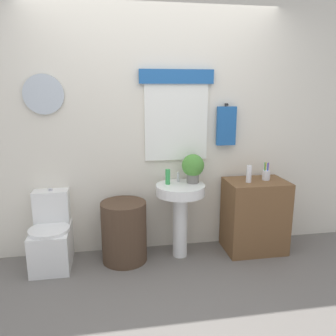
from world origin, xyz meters
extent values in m
plane|color=slate|center=(0.00, 0.00, 0.00)|extent=(8.00, 8.00, 0.00)
cube|color=silver|center=(0.00, 1.15, 1.30)|extent=(4.40, 0.10, 2.60)
cube|color=white|center=(0.21, 1.08, 1.37)|extent=(0.65, 0.03, 0.78)
cube|color=#235BA3|center=(0.21, 1.07, 1.82)|extent=(0.75, 0.04, 0.14)
cylinder|color=silver|center=(-1.06, 1.08, 1.65)|extent=(0.38, 0.03, 0.38)
cylinder|color=black|center=(0.74, 1.07, 1.54)|extent=(0.02, 0.06, 0.02)
cube|color=#235BA3|center=(0.74, 1.05, 1.32)|extent=(0.20, 0.05, 0.40)
cube|color=white|center=(-1.06, 0.85, 0.19)|extent=(0.36, 0.50, 0.39)
cylinder|color=white|center=(-1.06, 0.79, 0.40)|extent=(0.38, 0.38, 0.03)
cube|color=white|center=(-1.06, 1.02, 0.55)|extent=(0.34, 0.18, 0.33)
cylinder|color=silver|center=(-1.06, 1.02, 0.73)|extent=(0.04, 0.04, 0.02)
cylinder|color=#4C3828|center=(-0.36, 0.85, 0.31)|extent=(0.45, 0.45, 0.61)
cylinder|color=white|center=(0.21, 0.85, 0.33)|extent=(0.15, 0.15, 0.66)
cylinder|color=white|center=(0.21, 0.85, 0.71)|extent=(0.49, 0.49, 0.10)
cylinder|color=silver|center=(0.21, 0.97, 0.81)|extent=(0.03, 0.03, 0.10)
cube|color=brown|center=(1.02, 0.85, 0.38)|extent=(0.62, 0.44, 0.77)
cylinder|color=green|center=(0.09, 0.90, 0.84)|extent=(0.05, 0.05, 0.15)
cylinder|color=slate|center=(0.35, 0.91, 0.81)|extent=(0.12, 0.12, 0.09)
sphere|color=#4C8E38|center=(0.35, 0.91, 0.95)|extent=(0.23, 0.23, 0.23)
cylinder|color=white|center=(0.91, 0.81, 0.86)|extent=(0.05, 0.05, 0.17)
cylinder|color=silver|center=(1.13, 0.87, 0.82)|extent=(0.08, 0.08, 0.10)
cylinder|color=purple|center=(1.15, 0.87, 0.86)|extent=(0.01, 0.02, 0.18)
cylinder|color=yellow|center=(1.13, 0.89, 0.86)|extent=(0.02, 0.01, 0.18)
cylinder|color=green|center=(1.11, 0.87, 0.86)|extent=(0.01, 0.03, 0.18)
cylinder|color=blue|center=(1.14, 0.85, 0.86)|extent=(0.02, 0.01, 0.18)
camera|label=1|loc=(-0.46, -2.33, 1.71)|focal=36.31mm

